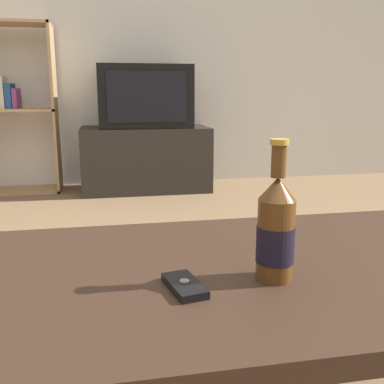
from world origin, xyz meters
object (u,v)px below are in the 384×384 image
(tv_stand, at_px, (146,159))
(beer_bottle, at_px, (276,230))
(television, at_px, (144,97))
(cell_phone, at_px, (185,286))
(bookshelf, at_px, (11,105))

(tv_stand, xyz_separation_m, beer_bottle, (-0.02, -2.78, 0.28))
(beer_bottle, bearing_deg, television, 89.68)
(tv_stand, height_order, beer_bottle, beer_bottle)
(television, xyz_separation_m, cell_phone, (-0.18, -2.79, -0.29))
(bookshelf, bearing_deg, tv_stand, -6.21)
(television, bearing_deg, beer_bottle, -90.32)
(cell_phone, bearing_deg, bookshelf, 94.00)
(television, height_order, bookshelf, bookshelf)
(cell_phone, bearing_deg, tv_stand, 74.77)
(television, height_order, beer_bottle, television)
(beer_bottle, xyz_separation_m, cell_phone, (-0.17, -0.01, -0.09))
(bookshelf, distance_m, beer_bottle, 3.04)
(beer_bottle, bearing_deg, bookshelf, 108.59)
(bookshelf, xyz_separation_m, cell_phone, (0.80, -2.90, -0.22))
(tv_stand, xyz_separation_m, bookshelf, (-0.99, 0.11, 0.41))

